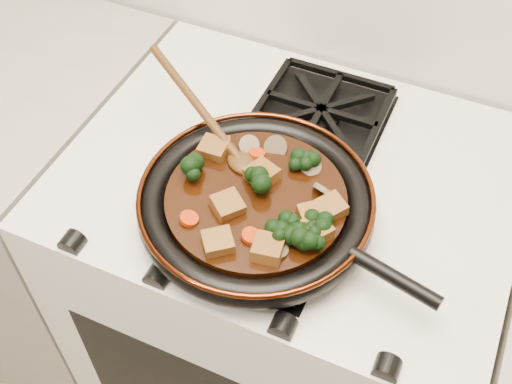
% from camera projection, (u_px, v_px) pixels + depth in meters
% --- Properties ---
extents(stove, '(0.76, 0.60, 0.90)m').
position_uv_depth(stove, '(283.00, 306.00, 1.43)').
color(stove, white).
rests_on(stove, ground).
extents(burner_grate_front, '(0.23, 0.23, 0.03)m').
position_uv_depth(burner_grate_front, '(258.00, 226.00, 0.99)').
color(burner_grate_front, black).
rests_on(burner_grate_front, stove).
extents(burner_grate_back, '(0.23, 0.23, 0.03)m').
position_uv_depth(burner_grate_back, '(321.00, 113.00, 1.16)').
color(burner_grate_back, black).
rests_on(burner_grate_back, stove).
extents(skillet, '(0.49, 0.37, 0.05)m').
position_uv_depth(skillet, '(257.00, 204.00, 0.98)').
color(skillet, black).
rests_on(skillet, burner_grate_front).
extents(braising_sauce, '(0.28, 0.28, 0.02)m').
position_uv_depth(braising_sauce, '(256.00, 201.00, 0.98)').
color(braising_sauce, black).
rests_on(braising_sauce, skillet).
extents(tofu_cube_0, '(0.05, 0.04, 0.02)m').
position_uv_depth(tofu_cube_0, '(220.00, 146.00, 1.03)').
color(tofu_cube_0, brown).
rests_on(tofu_cube_0, braising_sauce).
extents(tofu_cube_1, '(0.06, 0.06, 0.03)m').
position_uv_depth(tofu_cube_1, '(227.00, 206.00, 0.95)').
color(tofu_cube_1, brown).
rests_on(tofu_cube_1, braising_sauce).
extents(tofu_cube_2, '(0.06, 0.06, 0.03)m').
position_uv_depth(tofu_cube_2, '(314.00, 216.00, 0.94)').
color(tofu_cube_2, brown).
rests_on(tofu_cube_2, braising_sauce).
extents(tofu_cube_3, '(0.05, 0.05, 0.02)m').
position_uv_depth(tofu_cube_3, '(306.00, 234.00, 0.92)').
color(tofu_cube_3, brown).
rests_on(tofu_cube_3, braising_sauce).
extents(tofu_cube_4, '(0.06, 0.06, 0.02)m').
position_uv_depth(tofu_cube_4, '(316.00, 231.00, 0.92)').
color(tofu_cube_4, brown).
rests_on(tofu_cube_4, braising_sauce).
extents(tofu_cube_5, '(0.04, 0.04, 0.03)m').
position_uv_depth(tofu_cube_5, '(214.00, 149.00, 1.03)').
color(tofu_cube_5, brown).
rests_on(tofu_cube_5, braising_sauce).
extents(tofu_cube_6, '(0.06, 0.06, 0.02)m').
position_uv_depth(tofu_cube_6, '(218.00, 242.00, 0.91)').
color(tofu_cube_6, brown).
rests_on(tofu_cube_6, braising_sauce).
extents(tofu_cube_7, '(0.05, 0.05, 0.03)m').
position_uv_depth(tofu_cube_7, '(332.00, 207.00, 0.95)').
color(tofu_cube_7, brown).
rests_on(tofu_cube_7, braising_sauce).
extents(tofu_cube_8, '(0.05, 0.05, 0.03)m').
position_uv_depth(tofu_cube_8, '(268.00, 249.00, 0.90)').
color(tofu_cube_8, brown).
rests_on(tofu_cube_8, braising_sauce).
extents(tofu_cube_9, '(0.06, 0.06, 0.03)m').
position_uv_depth(tofu_cube_9, '(262.00, 175.00, 0.99)').
color(tofu_cube_9, brown).
rests_on(tofu_cube_9, braising_sauce).
extents(broccoli_floret_0, '(0.07, 0.07, 0.07)m').
position_uv_depth(broccoli_floret_0, '(193.00, 169.00, 0.99)').
color(broccoli_floret_0, black).
rests_on(broccoli_floret_0, braising_sauce).
extents(broccoli_floret_1, '(0.08, 0.09, 0.07)m').
position_uv_depth(broccoli_floret_1, '(311.00, 238.00, 0.91)').
color(broccoli_floret_1, black).
rests_on(broccoli_floret_1, braising_sauce).
extents(broccoli_floret_2, '(0.07, 0.06, 0.06)m').
position_uv_depth(broccoli_floret_2, '(315.00, 225.00, 0.93)').
color(broccoli_floret_2, black).
rests_on(broccoli_floret_2, braising_sauce).
extents(broccoli_floret_3, '(0.08, 0.09, 0.08)m').
position_uv_depth(broccoli_floret_3, '(257.00, 183.00, 0.97)').
color(broccoli_floret_3, black).
rests_on(broccoli_floret_3, braising_sauce).
extents(broccoli_floret_4, '(0.07, 0.07, 0.06)m').
position_uv_depth(broccoli_floret_4, '(290.00, 231.00, 0.92)').
color(broccoli_floret_4, black).
rests_on(broccoli_floret_4, braising_sauce).
extents(broccoli_floret_5, '(0.09, 0.08, 0.07)m').
position_uv_depth(broccoli_floret_5, '(279.00, 235.00, 0.92)').
color(broccoli_floret_5, black).
rests_on(broccoli_floret_5, braising_sauce).
extents(broccoli_floret_6, '(0.08, 0.08, 0.05)m').
position_uv_depth(broccoli_floret_6, '(306.00, 163.00, 1.01)').
color(broccoli_floret_6, black).
rests_on(broccoli_floret_6, braising_sauce).
extents(carrot_coin_0, '(0.03, 0.03, 0.02)m').
position_uv_depth(carrot_coin_0, '(189.00, 219.00, 0.94)').
color(carrot_coin_0, '#B62B05').
rests_on(carrot_coin_0, braising_sauce).
extents(carrot_coin_1, '(0.03, 0.03, 0.01)m').
position_uv_depth(carrot_coin_1, '(257.00, 154.00, 1.02)').
color(carrot_coin_1, '#B62B05').
rests_on(carrot_coin_1, braising_sauce).
extents(carrot_coin_2, '(0.03, 0.03, 0.01)m').
position_uv_depth(carrot_coin_2, '(274.00, 234.00, 0.92)').
color(carrot_coin_2, '#B62B05').
rests_on(carrot_coin_2, braising_sauce).
extents(carrot_coin_3, '(0.03, 0.03, 0.02)m').
position_uv_depth(carrot_coin_3, '(251.00, 236.00, 0.92)').
color(carrot_coin_3, '#B62B05').
rests_on(carrot_coin_3, braising_sauce).
extents(mushroom_slice_0, '(0.05, 0.05, 0.02)m').
position_uv_depth(mushroom_slice_0, '(276.00, 248.00, 0.90)').
color(mushroom_slice_0, brown).
rests_on(mushroom_slice_0, braising_sauce).
extents(mushroom_slice_1, '(0.05, 0.05, 0.03)m').
position_uv_depth(mushroom_slice_1, '(311.00, 166.00, 1.00)').
color(mushroom_slice_1, brown).
rests_on(mushroom_slice_1, braising_sauce).
extents(mushroom_slice_2, '(0.04, 0.04, 0.03)m').
position_uv_depth(mushroom_slice_2, '(249.00, 145.00, 1.03)').
color(mushroom_slice_2, brown).
rests_on(mushroom_slice_2, braising_sauce).
extents(mushroom_slice_3, '(0.04, 0.04, 0.03)m').
position_uv_depth(mushroom_slice_3, '(324.00, 190.00, 0.97)').
color(mushroom_slice_3, brown).
rests_on(mushroom_slice_3, braising_sauce).
extents(mushroom_slice_4, '(0.04, 0.04, 0.04)m').
position_uv_depth(mushroom_slice_4, '(276.00, 147.00, 1.03)').
color(mushroom_slice_4, brown).
rests_on(mushroom_slice_4, braising_sauce).
extents(wooden_spoon, '(0.16, 0.10, 0.26)m').
position_uv_depth(wooden_spoon, '(214.00, 127.00, 1.04)').
color(wooden_spoon, '#48290F').
rests_on(wooden_spoon, braising_sauce).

